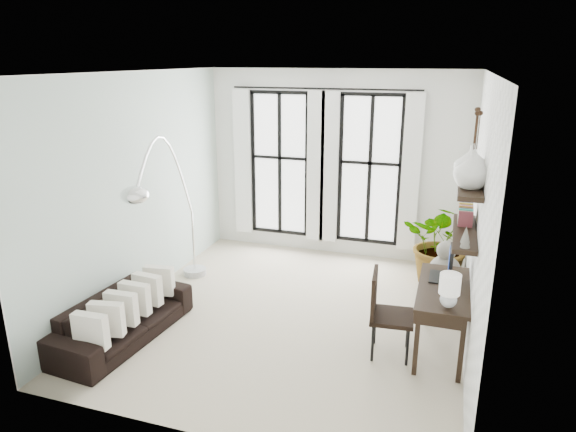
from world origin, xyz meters
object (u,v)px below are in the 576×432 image
at_px(plant, 444,243).
at_px(desk, 443,294).
at_px(buddha, 444,279).
at_px(arc_lamp, 165,174).
at_px(sofa, 123,318).
at_px(desk_chair, 384,308).

xyz_separation_m(plant, desk, (0.04, -2.01, 0.08)).
bearing_deg(plant, buddha, -86.66).
bearing_deg(arc_lamp, buddha, 17.09).
bearing_deg(buddha, sofa, -150.03).
relative_size(desk_chair, arc_lamp, 0.43).
bearing_deg(sofa, arc_lamp, -0.59).
height_order(arc_lamp, buddha, arc_lamp).
bearing_deg(buddha, arc_lamp, -162.91).
bearing_deg(desk_chair, sofa, -173.12).
bearing_deg(plant, sofa, -141.73).
height_order(desk_chair, buddha, desk_chair).
bearing_deg(arc_lamp, desk_chair, -7.26).
bearing_deg(desk, arc_lamp, 177.99).
xyz_separation_m(plant, desk_chair, (-0.59, -2.26, -0.08)).
bearing_deg(sofa, desk_chair, -73.10).
bearing_deg(plant, desk_chair, -104.61).
relative_size(plant, desk_chair, 1.29).
distance_m(desk_chair, buddha, 1.64).
distance_m(sofa, arc_lamp, 1.92).
relative_size(desk, arc_lamp, 0.57).
bearing_deg(arc_lamp, sofa, -95.58).
bearing_deg(desk_chair, buddha, 62.10).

